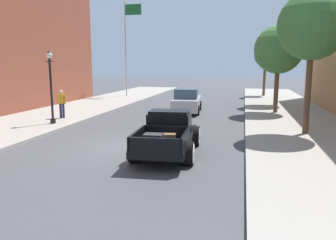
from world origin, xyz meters
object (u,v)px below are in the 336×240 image
object	(u,v)px
hotrod_truck_black	(169,132)
street_tree_farthest	(265,56)
street_tree_nearest	(313,26)
street_lamp_near	(51,82)
street_tree_third	(278,52)
pedestrian_sidewalk_left	(62,102)
flagpole	(128,39)
street_tree_second	(279,50)
car_background_silver	(187,101)

from	to	relation	value
hotrod_truck_black	street_tree_farthest	size ratio (longest dim) A/B	1.00
street_tree_farthest	street_tree_nearest	bearing A→B (deg)	-87.52
street_tree_farthest	street_lamp_near	bearing A→B (deg)	-122.07
street_tree_third	street_tree_farthest	distance (m)	7.81
pedestrian_sidewalk_left	street_tree_third	xyz separation A→B (m)	(12.84, 9.54, 3.13)
hotrod_truck_black	street_tree_third	world-z (taller)	street_tree_third
flagpole	street_tree_farthest	distance (m)	13.79
flagpole	street_tree_second	xyz separation A→B (m)	(13.40, -8.87, -1.57)
pedestrian_sidewalk_left	flagpole	size ratio (longest dim) A/B	0.18
street_lamp_near	street_tree_second	size ratio (longest dim) A/B	0.69
pedestrian_sidewalk_left	street_tree_nearest	distance (m)	13.86
street_tree_second	flagpole	bearing A→B (deg)	146.49
hotrod_truck_black	street_lamp_near	distance (m)	8.29
street_tree_second	pedestrian_sidewalk_left	bearing A→B (deg)	-157.15
street_tree_second	street_tree_nearest	bearing A→B (deg)	-83.89
car_background_silver	pedestrian_sidewalk_left	bearing A→B (deg)	-143.23
street_tree_nearest	car_background_silver	bearing A→B (deg)	135.73
street_lamp_near	street_tree_second	bearing A→B (deg)	30.19
flagpole	street_tree_second	world-z (taller)	flagpole
street_lamp_near	flagpole	distance (m)	16.29
street_lamp_near	street_tree_farthest	distance (m)	22.56
street_tree_nearest	street_tree_third	xyz separation A→B (m)	(-0.38, 11.03, -0.72)
hotrod_truck_black	street_tree_farthest	distance (m)	23.50
hotrod_truck_black	car_background_silver	bearing A→B (deg)	95.90
street_tree_nearest	hotrod_truck_black	bearing A→B (deg)	-144.43
street_tree_third	pedestrian_sidewalk_left	bearing A→B (deg)	-143.41
flagpole	car_background_silver	bearing A→B (deg)	-50.74
pedestrian_sidewalk_left	street_tree_nearest	size ratio (longest dim) A/B	0.26
hotrod_truck_black	street_tree_second	distance (m)	12.25
car_background_silver	flagpole	xyz separation A→B (m)	(-7.51, 9.19, 5.00)
street_lamp_near	street_tree_third	world-z (taller)	street_tree_third
street_tree_farthest	street_tree_second	bearing A→B (deg)	-89.57
car_background_silver	street_tree_nearest	bearing A→B (deg)	-44.27
hotrod_truck_black	flagpole	world-z (taller)	flagpole
street_tree_nearest	flagpole	bearing A→B (deg)	132.09
car_background_silver	street_tree_third	bearing A→B (deg)	36.40
street_tree_nearest	street_tree_second	distance (m)	6.84
car_background_silver	street_tree_nearest	xyz separation A→B (m)	(6.61, -6.44, 4.16)
flagpole	street_tree_second	distance (m)	16.14
street_tree_second	street_tree_farthest	bearing A→B (deg)	90.43
flagpole	street_tree_nearest	distance (m)	21.08
hotrod_truck_black	street_lamp_near	xyz separation A→B (m)	(-7.23, 3.72, 1.63)
street_lamp_near	street_tree_second	distance (m)	14.05
street_tree_nearest	street_tree_farthest	size ratio (longest dim) A/B	1.26
pedestrian_sidewalk_left	street_lamp_near	size ratio (longest dim) A/B	0.43
pedestrian_sidewalk_left	street_tree_nearest	bearing A→B (deg)	-6.44
car_background_silver	street_tree_third	world-z (taller)	street_tree_third
pedestrian_sidewalk_left	street_tree_third	world-z (taller)	street_tree_third
pedestrian_sidewalk_left	street_lamp_near	world-z (taller)	street_lamp_near
street_tree_farthest	flagpole	bearing A→B (deg)	-166.49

